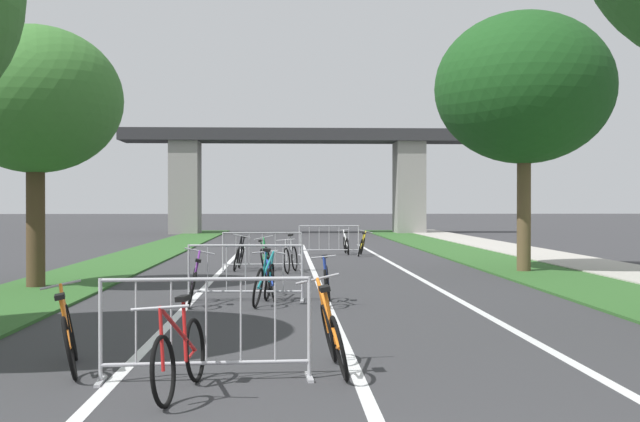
{
  "coord_description": "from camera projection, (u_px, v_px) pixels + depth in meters",
  "views": [
    {
      "loc": [
        -0.75,
        -3.3,
        1.79
      ],
      "look_at": [
        0.42,
        23.99,
        1.57
      ],
      "focal_mm": 45.28,
      "sensor_mm": 36.0,
      "label": 1
    }
  ],
  "objects": [
    {
      "name": "bicycle_silver_9",
      "position": [
        290.0,
        258.0,
        21.24
      ],
      "size": [
        0.61,
        1.62,
        1.0
      ],
      "rotation": [
        0.0,
        0.0,
        2.92
      ],
      "color": "black",
      "rests_on": "ground"
    },
    {
      "name": "lane_stripe_left_lane",
      "position": [
        214.0,
        278.0,
        19.43
      ],
      "size": [
        0.14,
        32.41,
        0.01
      ],
      "primitive_type": "cube",
      "color": "silver",
      "rests_on": "ground"
    },
    {
      "name": "lane_stripe_center",
      "position": [
        316.0,
        278.0,
        19.53
      ],
      "size": [
        0.14,
        32.41,
        0.01
      ],
      "primitive_type": "cube",
      "color": "silver",
      "rests_on": "ground"
    },
    {
      "name": "bicycle_blue_11",
      "position": [
        327.0,
        284.0,
        14.44
      ],
      "size": [
        0.43,
        1.64,
        0.91
      ],
      "rotation": [
        0.0,
        0.0,
        3.07
      ],
      "color": "black",
      "rests_on": "ground"
    },
    {
      "name": "bicycle_orange_0",
      "position": [
        69.0,
        336.0,
        8.65
      ],
      "size": [
        0.74,
        1.73,
        0.94
      ],
      "rotation": [
        0.0,
        0.0,
        0.25
      ],
      "color": "black",
      "rests_on": "ground"
    },
    {
      "name": "bicycle_white_5",
      "position": [
        346.0,
        245.0,
        28.99
      ],
      "size": [
        0.43,
        1.59,
        0.89
      ],
      "rotation": [
        0.0,
        0.0,
        0.02
      ],
      "color": "black",
      "rests_on": "ground"
    },
    {
      "name": "grass_verge_right",
      "position": [
        482.0,
        258.0,
        26.49
      ],
      "size": [
        2.42,
        56.03,
        0.05
      ],
      "primitive_type": "cube",
      "color": "#2D5B26",
      "rests_on": "ground"
    },
    {
      "name": "bicycle_yellow_4",
      "position": [
        362.0,
        246.0,
        28.0
      ],
      "size": [
        0.66,
        1.68,
        0.9
      ],
      "rotation": [
        0.0,
        0.0,
        -0.17
      ],
      "color": "black",
      "rests_on": "ground"
    },
    {
      "name": "crowd_barrier_second",
      "position": [
        245.0,
        273.0,
        14.88
      ],
      "size": [
        2.17,
        0.53,
        1.05
      ],
      "rotation": [
        0.0,
        0.0,
        -0.04
      ],
      "color": "#ADADB2",
      "rests_on": "ground"
    },
    {
      "name": "bicycle_green_7",
      "position": [
        265.0,
        257.0,
        21.99
      ],
      "size": [
        0.53,
        1.58,
        0.93
      ],
      "rotation": [
        0.0,
        0.0,
        -0.11
      ],
      "color": "black",
      "rests_on": "ground"
    },
    {
      "name": "crowd_barrier_third",
      "position": [
        262.0,
        252.0,
        21.61
      ],
      "size": [
        2.18,
        0.55,
        1.05
      ],
      "rotation": [
        0.0,
        0.0,
        0.05
      ],
      "color": "#ADADB2",
      "rests_on": "ground"
    },
    {
      "name": "grass_verge_left",
      "position": [
        131.0,
        259.0,
        26.0
      ],
      "size": [
        2.42,
        56.03,
        0.05
      ],
      "primitive_type": "cube",
      "color": "#2D5B26",
      "rests_on": "ground"
    },
    {
      "name": "bicycle_blue_1",
      "position": [
        270.0,
        280.0,
        15.29
      ],
      "size": [
        0.51,
        1.64,
        0.9
      ],
      "rotation": [
        0.0,
        0.0,
        0.12
      ],
      "color": "black",
      "rests_on": "ground"
    },
    {
      "name": "lane_stripe_right_lane",
      "position": [
        418.0,
        278.0,
        19.64
      ],
      "size": [
        0.14,
        32.41,
        0.01
      ],
      "primitive_type": "cube",
      "color": "silver",
      "rests_on": "ground"
    },
    {
      "name": "bicycle_teal_8",
      "position": [
        264.0,
        283.0,
        14.4
      ],
      "size": [
        0.6,
        1.8,
        1.02
      ],
      "rotation": [
        0.0,
        0.0,
        -0.15
      ],
      "color": "black",
      "rests_on": "ground"
    },
    {
      "name": "tree_right_maple_mid",
      "position": [
        524.0,
        89.0,
        21.08
      ],
      "size": [
        4.67,
        4.67,
        6.82
      ],
      "color": "brown",
      "rests_on": "ground"
    },
    {
      "name": "sidewalk_path_right",
      "position": [
        554.0,
        257.0,
        26.59
      ],
      "size": [
        2.34,
        56.03,
        0.08
      ],
      "primitive_type": "cube",
      "color": "#ADA89E",
      "rests_on": "ground"
    },
    {
      "name": "bicycle_orange_10",
      "position": [
        333.0,
        336.0,
        8.6
      ],
      "size": [
        0.54,
        1.68,
        1.02
      ],
      "rotation": [
        0.0,
        0.0,
        0.06
      ],
      "color": "black",
      "rests_on": "ground"
    },
    {
      "name": "crowd_barrier_nearest",
      "position": [
        206.0,
        330.0,
        8.16
      ],
      "size": [
        2.18,
        0.57,
        1.05
      ],
      "rotation": [
        0.0,
        0.0,
        0.06
      ],
      "color": "#ADADB2",
      "rests_on": "ground"
    },
    {
      "name": "bicycle_purple_2",
      "position": [
        193.0,
        285.0,
        14.3
      ],
      "size": [
        0.54,
        1.66,
        1.0
      ],
      "rotation": [
        0.0,
        0.0,
        0.11
      ],
      "color": "black",
      "rests_on": "ground"
    },
    {
      "name": "overpass_bridge",
      "position": [
        298.0,
        162.0,
        49.57
      ],
      "size": [
        21.5,
        2.97,
        6.37
      ],
      "color": "#2D2D30",
      "rests_on": "ground"
    },
    {
      "name": "bicycle_black_3",
      "position": [
        239.0,
        256.0,
        22.02
      ],
      "size": [
        0.47,
        1.71,
        1.01
      ],
      "rotation": [
        0.0,
        0.0,
        3.08
      ],
      "color": "black",
      "rests_on": "ground"
    },
    {
      "name": "bicycle_red_6",
      "position": [
        180.0,
        355.0,
        7.59
      ],
      "size": [
        0.56,
        1.68,
        0.91
      ],
      "rotation": [
        0.0,
        0.0,
        2.99
      ],
      "color": "black",
      "rests_on": "ground"
    },
    {
      "name": "tree_left_oak_near",
      "position": [
        35.0,
        101.0,
        17.04
      ],
      "size": [
        3.66,
        3.66,
        5.57
      ],
      "color": "#4C3823",
      "rests_on": "ground"
    },
    {
      "name": "crowd_barrier_fourth",
      "position": [
        329.0,
        240.0,
        28.42
      ],
      "size": [
        2.17,
        0.5,
        1.05
      ],
      "rotation": [
        0.0,
        0.0,
        0.03
      ],
      "color": "#ADADB2",
      "rests_on": "ground"
    }
  ]
}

